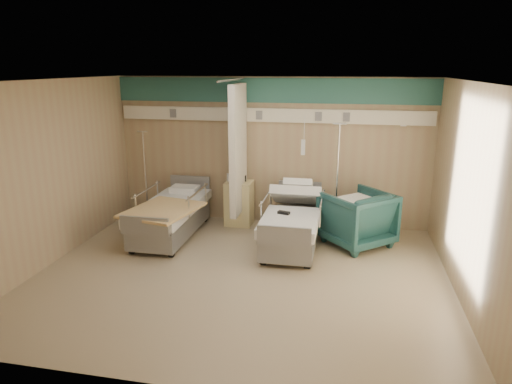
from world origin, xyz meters
TOP-DOWN VIEW (x-y plane):
  - ground at (0.00, 0.00)m, footprint 6.00×5.00m
  - room_walls at (-0.03, 0.25)m, footprint 6.04×5.04m
  - bed_right at (0.60, 1.30)m, footprint 1.00×2.16m
  - bed_left at (-1.60, 1.30)m, footprint 1.00×2.16m
  - bedside_cabinet at (-0.55, 2.20)m, footprint 0.50×0.48m
  - visitor_armchair at (1.67, 1.57)m, footprint 1.45×1.45m
  - waffle_blanket at (1.64, 1.57)m, footprint 0.76×0.75m
  - iv_stand_right at (1.29, 2.10)m, footprint 0.36×0.36m
  - iv_stand_left at (-2.39, 2.03)m, footprint 0.32×0.32m
  - call_remote at (0.47, 1.09)m, footprint 0.21×0.14m
  - tan_blanket at (-1.54, 0.84)m, footprint 1.24×1.44m
  - toiletry_bag at (-0.54, 2.25)m, footprint 0.25×0.20m
  - white_cup at (-0.74, 2.22)m, footprint 0.12×0.12m

SIDE VIEW (x-z plane):
  - ground at x=0.00m, z-range 0.00..0.00m
  - bed_right at x=0.60m, z-range 0.00..0.63m
  - bed_left at x=-1.60m, z-range 0.00..0.63m
  - iv_stand_left at x=-2.39m, z-range -0.53..1.26m
  - iv_stand_right at x=1.29m, z-range -0.60..1.43m
  - bedside_cabinet at x=-0.55m, z-range 0.00..0.85m
  - visitor_armchair at x=1.67m, z-range 0.00..0.95m
  - call_remote at x=0.47m, z-range 0.63..0.67m
  - tan_blanket at x=-1.54m, z-range 0.63..0.67m
  - toiletry_bag at x=-0.54m, z-range 0.85..0.97m
  - white_cup at x=-0.74m, z-range 0.85..1.00m
  - waffle_blanket at x=1.64m, z-range 0.95..1.01m
  - room_walls at x=-0.03m, z-range 0.45..3.27m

